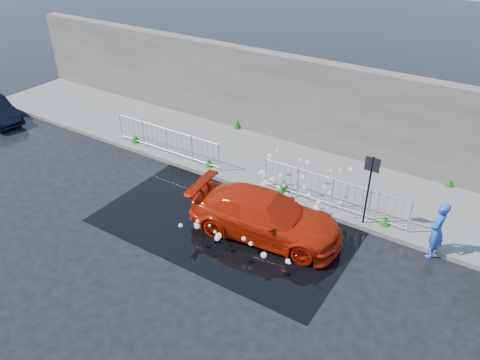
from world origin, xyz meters
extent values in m
plane|color=black|center=(0.00, 0.00, 0.00)|extent=(90.00, 90.00, 0.00)
cube|color=slate|center=(0.00, 5.00, 0.07)|extent=(30.00, 4.00, 0.15)
cube|color=slate|center=(0.00, 3.00, 0.08)|extent=(30.00, 0.25, 0.16)
cube|color=#58504A|center=(0.00, 7.20, 1.90)|extent=(30.00, 0.60, 3.50)
cube|color=black|center=(0.50, 1.00, 0.01)|extent=(8.00, 5.00, 0.01)
cylinder|color=black|center=(4.20, 3.10, 1.25)|extent=(0.06, 0.06, 2.50)
cube|color=black|center=(4.20, 3.10, 2.25)|extent=(0.45, 0.04, 0.45)
cylinder|color=silver|center=(-6.50, 3.35, 0.70)|extent=(0.05, 0.05, 1.10)
cylinder|color=silver|center=(-1.50, 3.35, 0.70)|extent=(0.05, 0.05, 1.10)
cylinder|color=silver|center=(-4.00, 3.35, 1.22)|extent=(5.00, 0.04, 0.04)
cylinder|color=silver|center=(-4.00, 3.35, 0.27)|extent=(5.00, 0.04, 0.04)
cylinder|color=silver|center=(0.50, 3.35, 0.70)|extent=(0.05, 0.05, 1.10)
cylinder|color=silver|center=(5.50, 3.35, 0.70)|extent=(0.05, 0.05, 1.10)
cylinder|color=silver|center=(3.00, 3.35, 1.22)|extent=(5.00, 0.04, 0.04)
cylinder|color=silver|center=(3.00, 3.35, 0.27)|extent=(5.00, 0.04, 0.04)
cone|color=#154E14|center=(-5.80, 3.40, 0.32)|extent=(0.40, 0.40, 0.34)
cone|color=#154E14|center=(-2.00, 3.40, 0.30)|extent=(0.36, 0.36, 0.31)
cone|color=#154E14|center=(1.20, 3.40, 0.36)|extent=(0.44, 0.44, 0.43)
cone|color=#154E14|center=(4.80, 3.40, 0.29)|extent=(0.38, 0.38, 0.28)
cone|color=#154E14|center=(-3.00, 6.90, 0.36)|extent=(0.42, 0.42, 0.42)
cone|color=#154E14|center=(6.00, 6.90, 0.28)|extent=(0.34, 0.34, 0.26)
sphere|color=white|center=(2.92, 4.14, 1.08)|extent=(0.08, 0.08, 0.08)
sphere|color=white|center=(1.68, 4.20, 1.05)|extent=(0.14, 0.14, 0.14)
sphere|color=white|center=(3.47, 2.89, 0.78)|extent=(0.10, 0.10, 0.10)
sphere|color=white|center=(1.55, 2.53, 0.46)|extent=(0.12, 0.12, 0.12)
sphere|color=white|center=(3.50, 2.26, 0.26)|extent=(0.17, 0.17, 0.17)
sphere|color=white|center=(1.65, 2.76, 0.51)|extent=(0.14, 0.14, 0.14)
sphere|color=white|center=(0.55, 2.59, 0.50)|extent=(0.15, 0.15, 0.15)
sphere|color=white|center=(0.58, 3.13, 0.70)|extent=(0.11, 0.11, 0.11)
sphere|color=white|center=(1.27, 2.92, 0.55)|extent=(0.13, 0.13, 0.13)
sphere|color=white|center=(2.63, 3.79, 0.94)|extent=(0.13, 0.13, 0.13)
sphere|color=white|center=(0.96, 2.99, 0.75)|extent=(0.17, 0.17, 0.17)
sphere|color=white|center=(1.41, 4.09, 1.10)|extent=(0.09, 0.09, 0.09)
sphere|color=white|center=(1.85, 2.98, 0.74)|extent=(0.08, 0.08, 0.08)
sphere|color=white|center=(2.79, 2.58, 0.51)|extent=(0.18, 0.18, 0.18)
sphere|color=white|center=(2.35, 3.80, 0.90)|extent=(0.06, 0.06, 0.06)
sphere|color=white|center=(2.51, 4.30, 0.92)|extent=(0.11, 0.11, 0.11)
sphere|color=white|center=(2.72, 3.36, 0.84)|extent=(0.11, 0.11, 0.11)
sphere|color=white|center=(1.42, 3.01, 0.64)|extent=(0.11, 0.11, 0.11)
sphere|color=white|center=(0.27, 4.04, 0.97)|extent=(0.15, 0.15, 0.15)
sphere|color=white|center=(0.43, 3.04, 0.78)|extent=(0.08, 0.08, 0.08)
sphere|color=white|center=(2.71, 2.26, 0.26)|extent=(0.12, 0.12, 0.12)
sphere|color=white|center=(2.76, 4.53, 0.96)|extent=(0.07, 0.07, 0.07)
sphere|color=white|center=(0.37, 4.37, 1.06)|extent=(0.11, 0.11, 0.11)
sphere|color=white|center=(1.29, 4.43, 0.94)|extent=(0.07, 0.07, 0.07)
sphere|color=white|center=(0.75, 2.93, 0.64)|extent=(0.11, 0.11, 0.11)
sphere|color=white|center=(0.09, 2.43, 0.57)|extent=(0.09, 0.09, 0.09)
sphere|color=white|center=(0.80, 2.66, 0.66)|extent=(0.17, 0.17, 0.17)
sphere|color=white|center=(1.10, 3.28, 0.80)|extent=(0.13, 0.13, 0.13)
sphere|color=white|center=(2.91, 3.35, 0.70)|extent=(0.09, 0.09, 0.09)
sphere|color=white|center=(2.42, 2.81, 0.72)|extent=(0.13, 0.13, 0.13)
sphere|color=white|center=(0.37, 3.31, 0.70)|extent=(0.15, 0.15, 0.15)
sphere|color=white|center=(2.81, 2.71, 0.65)|extent=(0.16, 0.16, 0.16)
sphere|color=white|center=(2.06, 3.22, 0.67)|extent=(0.13, 0.13, 0.13)
sphere|color=white|center=(3.14, 4.47, 1.11)|extent=(0.13, 0.13, 0.13)
sphere|color=white|center=(0.59, 3.13, 0.82)|extent=(0.08, 0.08, 0.08)
sphere|color=white|center=(1.91, 3.38, 0.95)|extent=(0.12, 0.12, 0.12)
sphere|color=white|center=(2.35, 2.18, 0.22)|extent=(0.10, 0.10, 0.10)
sphere|color=white|center=(1.99, -0.04, 0.47)|extent=(0.13, 0.13, 0.13)
sphere|color=white|center=(3.51, -0.68, 1.04)|extent=(0.06, 0.06, 0.06)
sphere|color=white|center=(1.89, 0.31, 0.26)|extent=(0.17, 0.17, 0.17)
sphere|color=white|center=(3.52, -0.67, 0.95)|extent=(0.08, 0.08, 0.08)
sphere|color=white|center=(1.41, -0.80, 1.00)|extent=(0.18, 0.18, 0.18)
sphere|color=white|center=(1.07, -0.41, 0.52)|extent=(0.16, 0.16, 0.16)
sphere|color=white|center=(0.86, -0.22, 0.54)|extent=(0.09, 0.09, 0.09)
sphere|color=white|center=(1.75, -0.04, 0.55)|extent=(0.13, 0.13, 0.13)
sphere|color=white|center=(0.24, -0.23, 0.69)|extent=(0.11, 0.11, 0.11)
sphere|color=white|center=(2.71, -0.56, 0.75)|extent=(0.17, 0.17, 0.17)
sphere|color=white|center=(0.35, -0.40, 0.66)|extent=(0.17, 0.17, 0.17)
sphere|color=white|center=(0.10, -0.85, 0.87)|extent=(0.12, 0.12, 0.12)
sphere|color=white|center=(0.83, -0.42, 0.89)|extent=(0.07, 0.07, 0.07)
sphere|color=white|center=(0.54, -0.71, 1.00)|extent=(0.08, 0.08, 0.08)
sphere|color=white|center=(3.43, -0.59, 0.90)|extent=(0.13, 0.13, 0.13)
imported|color=red|center=(1.81, 1.10, 0.69)|extent=(4.92, 2.47, 1.37)
imported|color=blue|center=(6.36, 2.86, 0.89)|extent=(0.45, 0.67, 1.79)
camera|label=1|loc=(7.39, -8.99, 8.95)|focal=35.00mm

